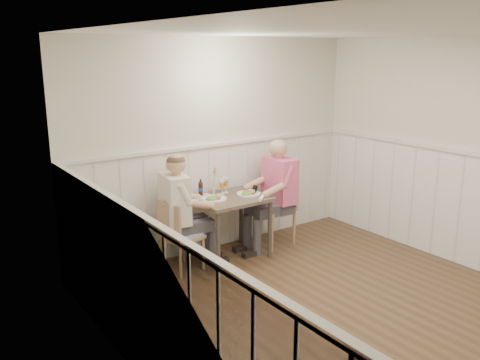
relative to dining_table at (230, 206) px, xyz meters
The scene contains 16 objects.
ground_plane 1.95m from the dining_table, 87.16° to the right, with size 4.50×4.50×0.00m, color #493120.
room_shell 2.04m from the dining_table, 87.16° to the right, with size 4.04×4.54×2.60m.
wainscot 1.16m from the dining_table, 85.48° to the right, with size 4.00×4.49×1.34m.
dining_table is the anchor object (origin of this frame).
chair_right 0.74m from the dining_table, ahead, with size 0.51×0.51×0.99m.
chair_left 0.75m from the dining_table, behind, with size 0.46×0.46×0.83m.
man_in_pink 0.67m from the dining_table, ahead, with size 0.65×0.46×1.41m.
diner_cream 0.68m from the dining_table, behind, with size 0.67×0.46×1.37m.
plate_man 0.27m from the dining_table, 11.75° to the right, with size 0.29×0.29×0.07m.
plate_diner 0.27m from the dining_table, behind, with size 0.31×0.31×0.08m.
beer_glass_a 0.31m from the dining_table, 72.71° to the left, with size 0.08×0.08×0.19m.
beer_glass_b 0.28m from the dining_table, 94.28° to the left, with size 0.07×0.07×0.17m.
beer_bottle 0.41m from the dining_table, 135.14° to the left, with size 0.06×0.06×0.20m.
rolled_napkin 0.40m from the dining_table, 53.42° to the right, with size 0.16×0.15×0.04m.
grass_vase 0.37m from the dining_table, 107.38° to the left, with size 0.04×0.04×0.34m.
gingham_mat 0.38m from the dining_table, 144.65° to the left, with size 0.34×0.29×0.01m.
Camera 1 is at (-3.34, -2.95, 2.43)m, focal length 38.00 mm.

